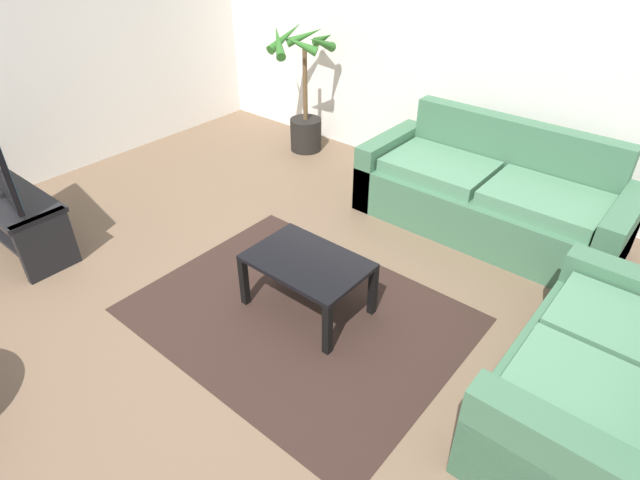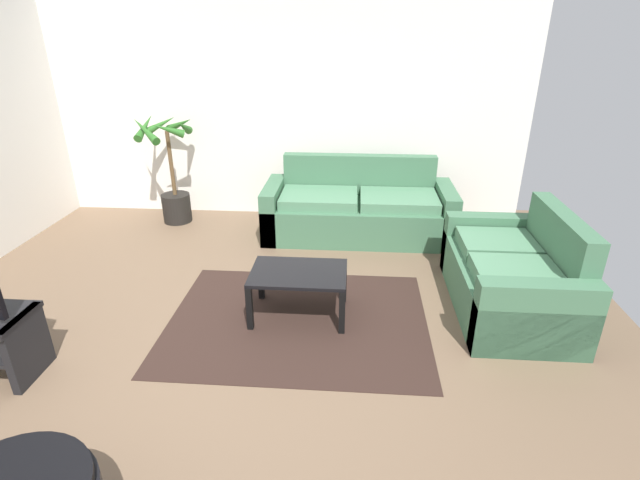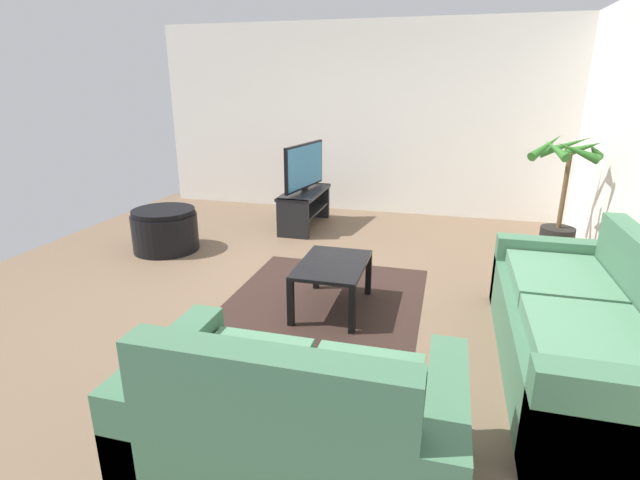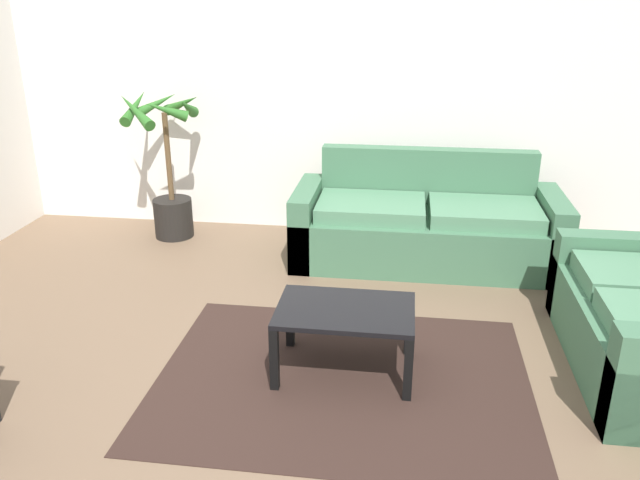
% 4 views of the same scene
% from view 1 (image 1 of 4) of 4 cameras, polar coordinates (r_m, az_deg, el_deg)
% --- Properties ---
extents(ground_plane, '(6.60, 6.60, 0.00)m').
position_cam_1_polar(ground_plane, '(3.72, -11.15, -8.24)').
color(ground_plane, brown).
extents(wall_back, '(6.00, 0.06, 2.70)m').
position_cam_1_polar(wall_back, '(5.27, 14.18, 20.84)').
color(wall_back, silver).
rests_on(wall_back, ground).
extents(couch_main, '(2.21, 0.90, 0.90)m').
position_cam_1_polar(couch_main, '(4.66, 18.33, 4.51)').
color(couch_main, '#3F6B4C').
rests_on(couch_main, ground).
extents(couch_loveseat, '(0.90, 1.54, 0.90)m').
position_cam_1_polar(couch_loveseat, '(3.20, 29.16, -14.21)').
color(couch_loveseat, '#3F6B4C').
rests_on(couch_loveseat, ground).
extents(tv_stand, '(1.10, 0.45, 0.50)m').
position_cam_1_polar(tv_stand, '(4.83, -30.96, 2.48)').
color(tv_stand, black).
rests_on(tv_stand, ground).
extents(coffee_table, '(0.81, 0.55, 0.42)m').
position_cam_1_polar(coffee_table, '(3.49, -1.42, -3.06)').
color(coffee_table, black).
rests_on(coffee_table, ground).
extents(area_rug, '(2.20, 1.70, 0.01)m').
position_cam_1_polar(area_rug, '(3.66, -2.38, -8.23)').
color(area_rug, black).
rests_on(area_rug, ground).
extents(potted_palm, '(0.73, 0.76, 1.36)m').
position_cam_1_polar(potted_palm, '(5.88, -1.77, 15.17)').
color(potted_palm, black).
rests_on(potted_palm, ground).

